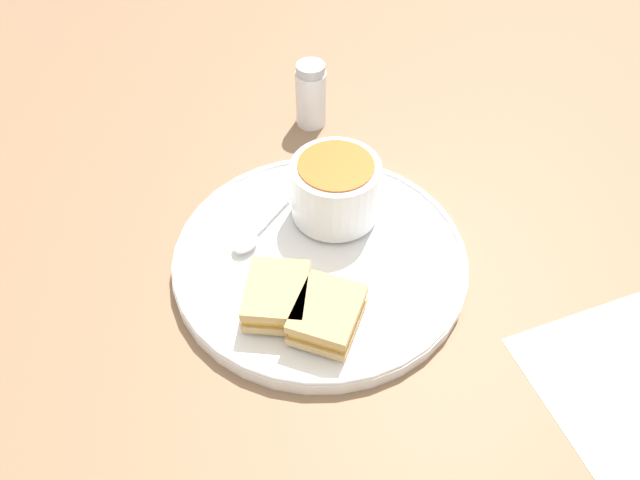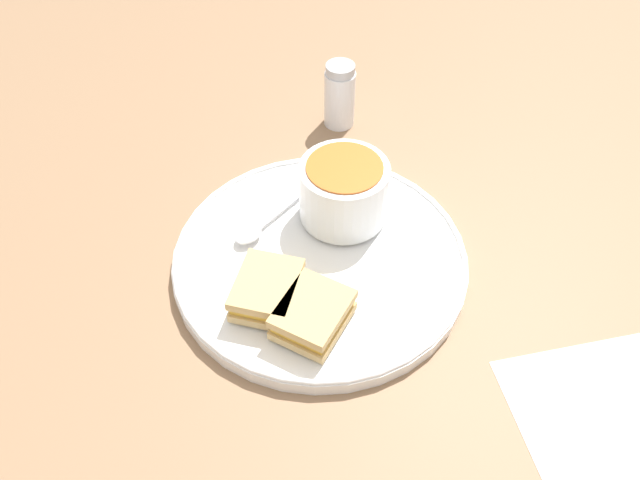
# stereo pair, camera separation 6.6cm
# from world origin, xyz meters

# --- Properties ---
(ground_plane) EXTENTS (2.40, 2.40, 0.00)m
(ground_plane) POSITION_xyz_m (0.00, 0.00, 0.00)
(ground_plane) COLOR #8E6B4C
(plate) EXTENTS (0.32, 0.32, 0.02)m
(plate) POSITION_xyz_m (0.00, 0.00, 0.01)
(plate) COLOR white
(plate) RESTS_ON ground_plane
(soup_bowl) EXTENTS (0.10, 0.10, 0.07)m
(soup_bowl) POSITION_xyz_m (0.05, 0.04, 0.06)
(soup_bowl) COLOR white
(soup_bowl) RESTS_ON plate
(spoon) EXTENTS (0.10, 0.05, 0.01)m
(spoon) POSITION_xyz_m (-0.05, 0.06, 0.02)
(spoon) COLOR silver
(spoon) RESTS_ON plate
(sandwich_half_near) EXTENTS (0.09, 0.09, 0.03)m
(sandwich_half_near) POSITION_xyz_m (-0.08, -0.03, 0.04)
(sandwich_half_near) COLOR tan
(sandwich_half_near) RESTS_ON plate
(sandwich_half_far) EXTENTS (0.09, 0.09, 0.03)m
(sandwich_half_far) POSITION_xyz_m (-0.05, -0.08, 0.04)
(sandwich_half_far) COLOR tan
(sandwich_half_far) RESTS_ON plate
(salt_shaker) EXTENTS (0.04, 0.04, 0.09)m
(salt_shaker) POSITION_xyz_m (0.16, 0.20, 0.04)
(salt_shaker) COLOR silver
(salt_shaker) RESTS_ON ground_plane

